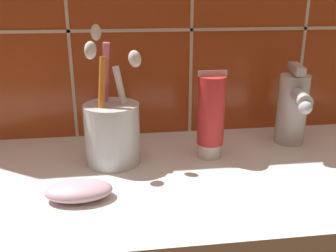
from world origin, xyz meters
TOP-DOWN VIEW (x-y plane):
  - sink_counter at (0.00, 0.00)cm, footprint 76.70×31.60cm
  - toothbrush_cup at (-11.16, 4.32)cm, footprint 8.42×7.94cm
  - toothpaste_tube at (2.82, 4.32)cm, footprint 4.06×3.86cm
  - sink_faucet at (16.78, 7.77)cm, footprint 4.83×10.82cm
  - soap_bar at (-15.14, -5.40)cm, footprint 7.86×4.66cm

SIDE VIEW (x-z plane):
  - sink_counter at x=0.00cm, z-range 0.00..2.00cm
  - soap_bar at x=-15.14cm, z-range 2.00..4.12cm
  - toothbrush_cup at x=-11.16cm, z-range -2.67..16.30cm
  - sink_faucet at x=16.78cm, z-range 1.82..14.34cm
  - toothpaste_tube at x=2.82cm, z-range 1.90..14.71cm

